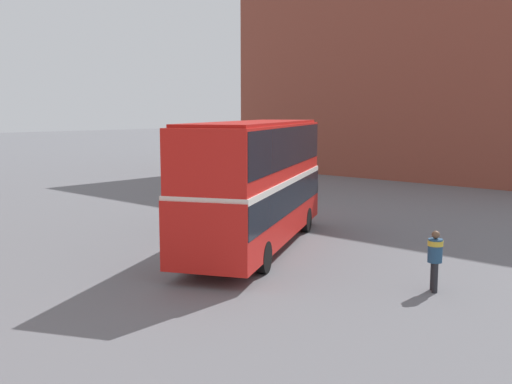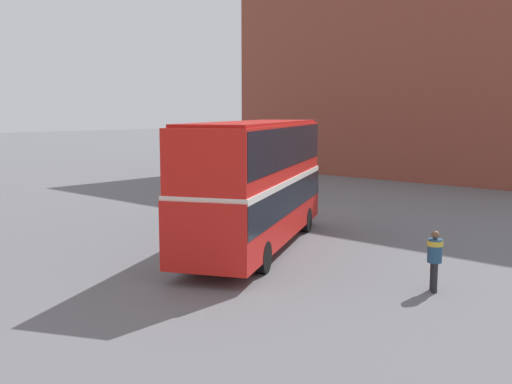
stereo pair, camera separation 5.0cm
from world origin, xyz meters
name	(u,v)px [view 1 (the left image)]	position (x,y,z in m)	size (l,w,h in m)	color
ground_plane	(218,255)	(0.00, 0.00, 0.00)	(240.00, 240.00, 0.00)	slate
building_row_right	(437,54)	(28.82, 6.15, 9.11)	(10.55, 30.93, 18.20)	brown
double_decker_bus	(256,177)	(1.67, -0.26, 2.59)	(10.61, 6.95, 4.52)	red
pedestrian_foreground	(435,254)	(1.07, -7.36, 1.03)	(0.58, 0.58, 1.69)	#232328
parked_car_kerb_far	(251,178)	(13.00, 10.46, 0.80)	(4.52, 1.78, 1.58)	slate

